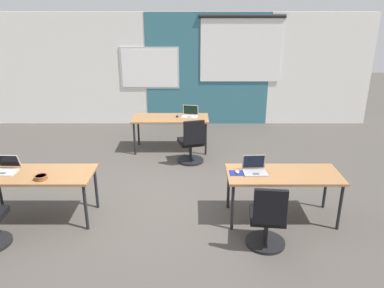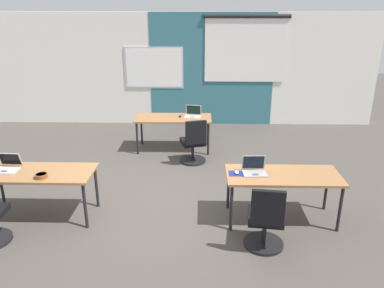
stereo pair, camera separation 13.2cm
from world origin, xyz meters
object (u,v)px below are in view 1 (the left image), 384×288
(desk_near_right, at_px, (284,177))
(laptop_near_left_end, at_px, (7,168))
(laptop_far_right, at_px, (191,114))
(snack_bowl, at_px, (42,177))
(chair_near_right_inner, at_px, (268,222))
(laptop_near_right_inner, at_px, (255,169))
(mouse_near_right_inner, at_px, (238,172))
(desk_near_left, at_px, (38,177))
(chair_far_right, at_px, (192,145))
(mouse_far_right, at_px, (178,116))
(desk_far_center, at_px, (171,120))

(desk_near_right, distance_m, laptop_near_left_end, 3.96)
(laptop_far_right, height_order, snack_bowl, laptop_far_right)
(laptop_near_left_end, distance_m, chair_near_right_inner, 3.72)
(laptop_near_right_inner, distance_m, mouse_near_right_inner, 0.25)
(desk_near_left, relative_size, laptop_near_left_end, 4.68)
(desk_near_left, height_order, laptop_far_right, laptop_far_right)
(laptop_near_right_inner, bearing_deg, laptop_far_right, 105.53)
(chair_far_right, xyz_separation_m, chair_near_right_inner, (0.97, -2.78, 0.00))
(mouse_far_right, bearing_deg, laptop_far_right, 6.59)
(laptop_far_right, bearing_deg, chair_far_right, -79.19)
(laptop_far_right, bearing_deg, mouse_far_right, -164.95)
(laptop_near_right_inner, height_order, mouse_near_right_inner, laptop_near_right_inner)
(laptop_near_left_end, xyz_separation_m, snack_bowl, (0.60, -0.26, -0.01))
(mouse_near_right_inner, bearing_deg, chair_near_right_inner, -66.34)
(mouse_far_right, height_order, laptop_near_right_inner, laptop_near_right_inner)
(laptop_near_right_inner, relative_size, snack_bowl, 1.93)
(chair_near_right_inner, bearing_deg, mouse_far_right, -63.70)
(laptop_near_right_inner, xyz_separation_m, chair_near_right_inner, (0.07, -0.75, -0.39))
(chair_far_right, xyz_separation_m, mouse_near_right_inner, (0.65, -2.06, 0.36))
(laptop_far_right, distance_m, mouse_near_right_inner, 2.94)
(chair_near_right_inner, distance_m, snack_bowl, 3.09)
(chair_far_right, distance_m, mouse_near_right_inner, 2.19)
(desk_near_left, xyz_separation_m, mouse_near_right_inner, (2.84, 0.01, 0.08))
(desk_far_center, xyz_separation_m, laptop_near_left_end, (-2.21, -2.73, 0.11))
(desk_near_right, bearing_deg, desk_far_center, 122.01)
(chair_near_right_inner, bearing_deg, mouse_near_right_inner, -59.72)
(chair_far_right, height_order, laptop_near_right_inner, laptop_near_right_inner)
(laptop_near_right_inner, bearing_deg, desk_far_center, 113.26)
(desk_far_center, bearing_deg, laptop_near_left_end, -128.91)
(snack_bowl, bearing_deg, desk_far_center, 61.78)
(mouse_far_right, bearing_deg, chair_near_right_inner, -70.32)
(desk_far_center, xyz_separation_m, chair_far_right, (0.44, -0.74, -0.28))
(mouse_far_right, distance_m, snack_bowl, 3.50)
(chair_near_right_inner, relative_size, snack_bowl, 5.18)
(laptop_near_left_end, height_order, chair_near_right_inner, laptop_near_left_end)
(desk_near_left, xyz_separation_m, mouse_far_right, (1.89, 2.84, 0.08))
(laptop_near_left_end, distance_m, chair_far_right, 3.34)
(desk_far_center, xyz_separation_m, mouse_far_right, (0.14, 0.04, 0.08))
(desk_near_right, relative_size, mouse_far_right, 15.03)
(laptop_far_right, xyz_separation_m, mouse_near_right_inner, (0.68, -2.86, -0.03))
(desk_near_left, height_order, chair_far_right, chair_far_right)
(laptop_near_right_inner, distance_m, snack_bowl, 2.96)
(snack_bowl, bearing_deg, laptop_near_right_inner, 4.57)
(mouse_near_right_inner, bearing_deg, laptop_far_right, 103.42)
(mouse_near_right_inner, bearing_deg, laptop_near_left_end, 178.97)
(desk_near_left, bearing_deg, snack_bowl, -53.89)
(laptop_near_left_end, distance_m, mouse_far_right, 3.63)
(desk_far_center, relative_size, laptop_far_right, 4.36)
(desk_near_left, distance_m, chair_near_right_inner, 3.25)
(desk_near_right, relative_size, laptop_near_left_end, 4.68)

